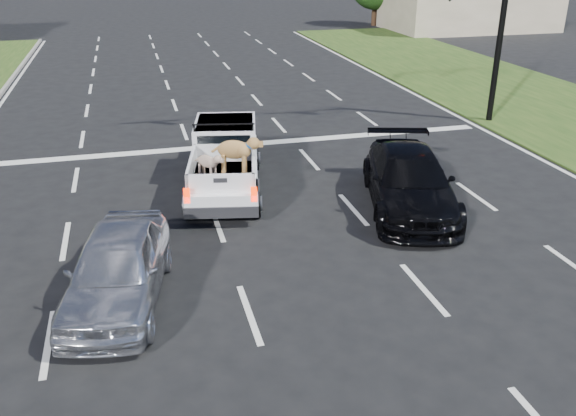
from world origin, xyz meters
TOP-DOWN VIEW (x-y plane):
  - ground at (0.00, 0.00)m, footprint 160.00×160.00m
  - road_markings at (0.00, 6.56)m, footprint 17.75×60.00m
  - building_right at (22.00, 34.00)m, footprint 12.00×7.00m
  - pickup_truck at (-1.15, 6.27)m, footprint 2.68×5.16m
  - silver_sedan at (-4.03, 1.08)m, footprint 2.43×4.36m
  - black_coupe at (3.15, 3.78)m, footprint 3.32×5.36m

SIDE VIEW (x-z plane):
  - ground at x=0.00m, z-range 0.00..0.00m
  - road_markings at x=0.00m, z-range 0.00..0.01m
  - silver_sedan at x=-4.03m, z-range 0.00..1.40m
  - black_coupe at x=3.15m, z-range 0.00..1.45m
  - pickup_truck at x=-1.15m, z-range -0.06..1.78m
  - building_right at x=22.00m, z-range 0.00..3.60m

